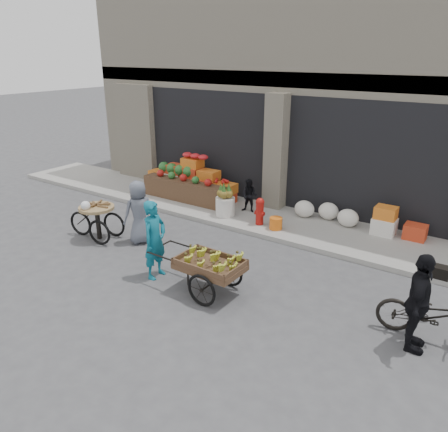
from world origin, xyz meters
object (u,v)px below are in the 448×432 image
Objects in this scene: seated_person at (250,196)px; bicycle at (434,315)px; banana_cart at (208,262)px; vendor_woman at (155,240)px; orange_bucket at (276,223)px; vendor_grey at (139,212)px; pineapple_bin at (225,206)px; tricycle_cart at (97,217)px; fire_hydrant at (260,210)px; cyclist at (418,303)px.

bicycle is at bearing -40.88° from seated_person.
seated_person is at bearing 52.40° from bicycle.
vendor_woman is at bearing -175.84° from banana_cart.
vendor_woman reaches higher than banana_cart.
banana_cart is at bearing 95.62° from bicycle.
orange_bucket is 3.31m from banana_cart.
orange_bucket is 3.52m from vendor_woman.
seated_person is 0.61× the size of vendor_grey.
pineapple_bin is 0.32× the size of vendor_woman.
vendor_grey is (-0.83, -2.39, 0.39)m from pineapple_bin.
tricycle_cart reaches higher than pineapple_bin.
vendor_woman is at bearing 93.38° from bicycle.
tricycle_cart is 1.10m from vendor_grey.
fire_hydrant is 2.22× the size of orange_bucket.
cyclist is at bearing -33.58° from fire_hydrant.
fire_hydrant is at bearing 54.59° from bicycle.
fire_hydrant is 0.49× the size of tricycle_cart.
seated_person is 4.08m from tricycle_cart.
pineapple_bin is at bearing 177.40° from fire_hydrant.
seated_person is at bearing -0.43° from vendor_woman.
pineapple_bin is 0.33× the size of cyclist.
seated_person is at bearing 111.57° from banana_cart.
bicycle reaches higher than pineapple_bin.
seated_person is at bearing 56.31° from pineapple_bin.
cyclist is (6.30, -0.56, 0.04)m from vendor_grey.
pineapple_bin is at bearing -175.33° from vendor_grey.
banana_cart is at bearing -18.93° from tricycle_cart.
banana_cart reaches higher than orange_bucket.
banana_cart is 1.27m from vendor_woman.
vendor_grey reaches higher than bicycle.
vendor_woman is (0.64, -3.45, 0.44)m from pineapple_bin.
orange_bucket is 0.20× the size of cyclist.
banana_cart is 2.90m from vendor_grey.
vendor_woman reaches higher than pineapple_bin.
cyclist reaches higher than vendor_grey.
pineapple_bin is 0.30× the size of bicycle.
bicycle reaches higher than banana_cart.
vendor_woman is 1.01× the size of cyclist.
vendor_woman is (-0.96, -3.35, 0.54)m from orange_bucket.
vendor_grey is at bearing 12.79° from tricycle_cart.
vendor_grey is (-1.93, -2.34, 0.26)m from fire_hydrant.
fire_hydrant is 4.03m from tricycle_cart.
cyclist is (4.83, 0.50, -0.01)m from vendor_woman.
cyclist is (7.29, -0.13, 0.23)m from tricycle_cart.
tricycle_cart is (-3.42, -2.72, 0.30)m from orange_bucket.
orange_bucket is 0.15× the size of banana_cart.
cyclist is (4.37, -2.90, 0.30)m from fire_hydrant.
cyclist reaches higher than seated_person.
seated_person is at bearing -178.56° from vendor_grey.
cyclist is at bearing -36.38° from orange_bucket.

